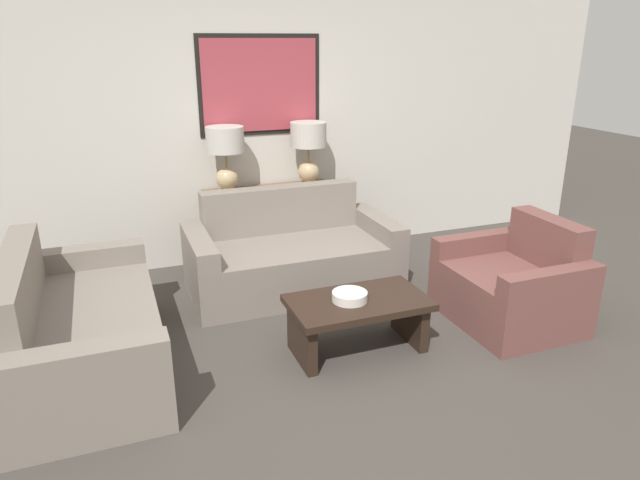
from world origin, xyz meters
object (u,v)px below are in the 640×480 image
console_table (270,225)px  couch_by_side (80,331)px  table_lamp_left (226,150)px  couch_by_back_wall (292,257)px  decorative_bowl (350,296)px  coffee_table (358,314)px  table_lamp_right (308,144)px  armchair_near_back_wall (513,286)px

console_table → couch_by_side: couch_by_side is taller
table_lamp_left → couch_by_side: 2.16m
couch_by_back_wall → decorative_bowl: couch_by_back_wall is taller
console_table → coffee_table: (0.09, -1.89, -0.09)m
table_lamp_right → couch_by_side: 2.73m
couch_by_back_wall → decorative_bowl: bearing=-88.9°
console_table → couch_by_side: (-1.74, -1.46, -0.09)m
console_table → armchair_near_back_wall: bearing=-53.1°
couch_by_back_wall → couch_by_side: same height
table_lamp_left → couch_by_back_wall: bearing=-58.8°
couch_by_side → coffee_table: size_ratio=1.86×
coffee_table → decorative_bowl: size_ratio=3.93×
table_lamp_right → couch_by_side: bearing=-145.6°
couch_by_side → decorative_bowl: 1.82m
couch_by_side → decorative_bowl: bearing=-13.3°
couch_by_back_wall → table_lamp_left: bearing=121.2°
couch_by_back_wall → console_table: bearing=90.0°
armchair_near_back_wall → coffee_table: bearing=180.0°
couch_by_back_wall → couch_by_side: (-1.74, -0.80, 0.00)m
couch_by_back_wall → armchair_near_back_wall: size_ratio=1.82×
couch_by_back_wall → decorative_bowl: (0.02, -1.22, 0.14)m
decorative_bowl → coffee_table: bearing=-3.1°
console_table → armchair_near_back_wall: 2.36m
table_lamp_left → couch_by_back_wall: size_ratio=0.34×
couch_by_side → coffee_table: bearing=-13.0°
table_lamp_right → couch_by_back_wall: table_lamp_right is taller
console_table → coffee_table: bearing=-87.3°
table_lamp_right → decorative_bowl: size_ratio=2.47×
couch_by_back_wall → decorative_bowl: size_ratio=7.29×
coffee_table → decorative_bowl: decorative_bowl is taller
console_table → couch_by_back_wall: couch_by_back_wall is taller
decorative_bowl → table_lamp_right: bearing=78.6°
table_lamp_left → armchair_near_back_wall: size_ratio=0.61×
armchair_near_back_wall → decorative_bowl: bearing=179.8°
console_table → decorative_bowl: 1.88m
coffee_table → console_table: bearing=92.7°
console_table → table_lamp_right: bearing=0.0°
couch_by_side → decorative_bowl: (1.76, -0.42, 0.14)m
console_table → table_lamp_right: (0.40, 0.00, 0.77)m
couch_by_back_wall → couch_by_side: size_ratio=1.00×
table_lamp_right → couch_by_side: size_ratio=0.34×
console_table → coffee_table: 1.89m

